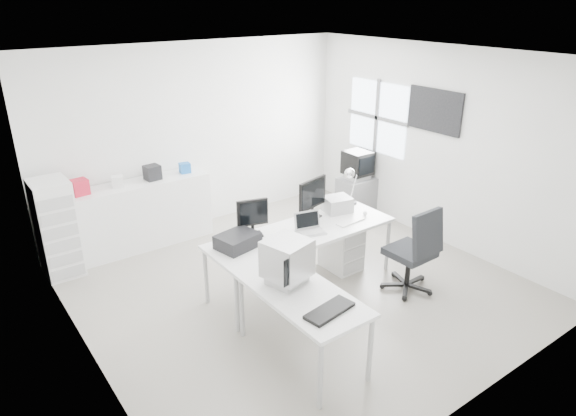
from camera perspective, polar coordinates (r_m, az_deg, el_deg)
floor at (r=6.55m, az=1.05°, el=-8.65°), size 5.00×5.00×0.01m
ceiling at (r=5.62m, az=1.26°, el=16.50°), size 5.00×5.00×0.01m
back_wall at (r=7.98m, az=-9.89°, el=7.82°), size 5.00×0.02×2.80m
left_wall at (r=4.96m, az=-22.56°, el=-3.06°), size 0.02×5.00×2.80m
right_wall at (r=7.65m, az=16.31°, el=6.59°), size 0.02×5.00×2.80m
window at (r=8.35m, az=9.87°, el=9.88°), size 0.02×1.20×1.10m
wall_picture at (r=7.57m, az=15.99°, el=10.37°), size 0.04×0.90×0.60m
main_desk at (r=6.39m, az=1.57°, el=-5.63°), size 2.40×0.80×0.75m
side_desk at (r=5.21m, az=1.56°, el=-12.91°), size 0.70×1.40×0.75m
drawer_pedestal at (r=6.86m, az=5.95°, el=-4.35°), size 0.40×0.50×0.60m
inkjet_printer at (r=5.83m, az=-5.62°, el=-3.64°), size 0.51×0.43×0.16m
lcd_monitor_small at (r=6.02m, az=-3.97°, el=-1.07°), size 0.42×0.31×0.47m
lcd_monitor_large at (r=6.50m, az=2.72°, el=1.04°), size 0.54×0.31×0.52m
laptop at (r=6.13m, az=2.56°, el=-1.82°), size 0.42×0.43×0.23m
white_keyboard at (r=6.50m, az=6.96°, el=-1.51°), size 0.41×0.16×0.02m
white_mouse at (r=6.72m, az=8.55°, el=-0.58°), size 0.06×0.06×0.06m
laser_printer at (r=6.78m, az=5.50°, el=0.42°), size 0.40×0.36×0.20m
desk_lamp at (r=7.00m, az=7.27°, el=2.55°), size 0.18×0.18×0.54m
crt_monitor at (r=5.07m, az=-0.10°, el=-6.26°), size 0.43×0.43×0.41m
black_keyboard at (r=4.73m, az=4.63°, el=-11.30°), size 0.52×0.27×0.03m
office_chair at (r=6.40m, az=13.42°, el=-4.35°), size 0.67×0.67×1.13m
tv_cabinet at (r=8.62m, az=7.57°, el=1.39°), size 0.55×0.45×0.60m
crt_tv at (r=8.44m, az=7.75°, el=4.72°), size 0.50×0.48×0.45m
sideboard at (r=7.65m, az=-15.78°, el=-0.65°), size 1.94×0.49×0.97m
clutter_box_a at (r=7.24m, az=-22.15°, el=2.16°), size 0.23×0.21×0.21m
clutter_box_b at (r=7.37m, az=-18.41°, el=2.82°), size 0.18×0.17×0.15m
clutter_box_c at (r=7.51m, az=-14.84°, el=3.83°), size 0.22×0.21×0.21m
clutter_box_d at (r=7.70m, az=-11.39°, el=4.39°), size 0.16×0.15×0.15m
clutter_bottle at (r=7.22m, az=-24.51°, el=1.78°), size 0.07×0.07×0.22m
filing_cabinet at (r=7.19m, az=-24.35°, el=-2.06°), size 0.45×0.54×1.29m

